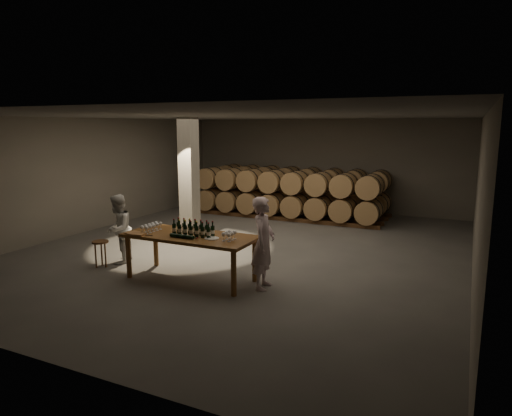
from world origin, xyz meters
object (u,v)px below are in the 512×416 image
at_px(tasting_table, 190,240).
at_px(person_woman, 118,229).
at_px(stool, 100,246).
at_px(person_man, 263,243).
at_px(plate, 212,238).
at_px(bottle_cluster, 193,230).
at_px(notebook_near, 138,234).

height_order(tasting_table, person_woman, person_woman).
height_order(tasting_table, stool, tasting_table).
distance_m(person_man, person_woman, 3.53).
bearing_deg(tasting_table, stool, -176.05).
bearing_deg(person_woman, plate, 60.74).
xyz_separation_m(tasting_table, person_man, (1.48, 0.17, 0.06)).
bearing_deg(bottle_cluster, stool, -176.64).
relative_size(tasting_table, stool, 4.56).
bearing_deg(notebook_near, tasting_table, 20.09).
height_order(person_man, person_woman, person_man).
height_order(notebook_near, person_woman, person_woman).
height_order(stool, person_woman, person_woman).
height_order(bottle_cluster, person_woman, person_woman).
bearing_deg(person_man, tasting_table, 88.91).
bearing_deg(notebook_near, plate, 7.59).
bearing_deg(stool, bottle_cluster, 3.36).
xyz_separation_m(tasting_table, notebook_near, (-0.91, -0.45, 0.12)).
bearing_deg(tasting_table, plate, -9.59).
distance_m(notebook_near, person_man, 2.47).
bearing_deg(stool, person_man, 5.04).
xyz_separation_m(tasting_table, person_woman, (-2.05, 0.26, -0.04)).
distance_m(bottle_cluster, plate, 0.48).
height_order(tasting_table, person_man, person_man).
xyz_separation_m(notebook_near, stool, (-1.28, 0.30, -0.45)).
bearing_deg(plate, person_man, 15.66).
xyz_separation_m(person_man, person_woman, (-3.53, 0.09, -0.10)).
relative_size(plate, person_woman, 0.18).
bearing_deg(notebook_near, stool, 160.51).
xyz_separation_m(stool, person_man, (3.67, 0.32, 0.39)).
bearing_deg(plate, stool, -178.75).
bearing_deg(notebook_near, bottle_cluster, 17.29).
bearing_deg(bottle_cluster, person_man, 7.74).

